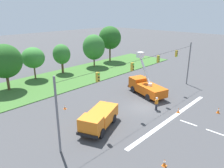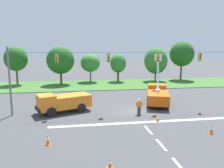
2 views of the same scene
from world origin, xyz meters
The scene contains 16 objects.
ground_plane centered at (0.00, 0.00, 0.00)m, with size 200.00×200.00×0.00m, color #424244.
grass_verge centered at (0.00, 18.00, 0.05)m, with size 56.00×12.00×0.10m, color #3D6B2D.
lane_markings centered at (0.00, -5.75, 0.00)m, with size 17.60×15.25×0.01m.
signal_gantry centered at (0.03, 0.00, 4.58)m, with size 26.20×0.33×7.20m.
tree_west centered at (-9.28, 19.55, 4.74)m, with size 5.30×4.95×7.38m.
tree_centre centered at (-3.42, 21.84, 4.04)m, with size 4.00×4.30×5.92m.
tree_east centered at (2.38, 21.42, 3.88)m, with size 3.34×3.67×5.88m.
tree_far_east centered at (10.37, 20.69, 4.40)m, with size 4.89×4.86×7.17m.
tree_east_end centered at (16.73, 21.79, 5.79)m, with size 5.19×5.53×8.54m.
utility_truck_bucket_lift centered at (4.01, 2.37, 1.31)m, with size 4.39×7.06×6.23m.
utility_truck_support_near centered at (-7.68, 0.47, 1.18)m, with size 6.31×4.30×2.13m.
road_worker centered at (0.45, -1.71, 1.00)m, with size 0.65×0.28×1.77m.
traffic_cone_foreground_right centered at (-8.29, -7.94, 0.35)m, with size 0.36×0.36×0.72m.
traffic_cone_mid_left centered at (-7.39, 7.15, 0.28)m, with size 0.36×0.36×0.59m.
traffic_cone_mid_right centered at (1.65, -4.19, 0.32)m, with size 0.36×0.36×0.66m.
traffic_cone_near_bucket centered at (4.93, -7.89, 0.38)m, with size 0.36×0.36×0.77m.
Camera 1 is at (-22.17, -14.88, 12.29)m, focal length 35.00 mm.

